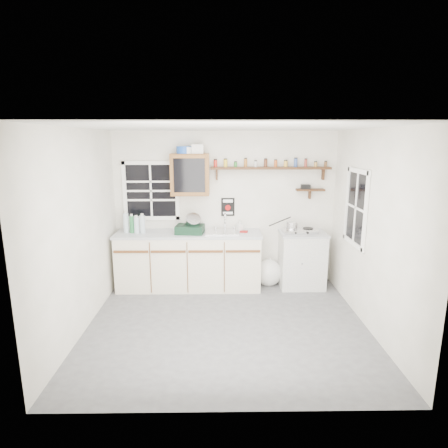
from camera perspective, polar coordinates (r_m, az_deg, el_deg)
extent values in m
cube|color=#4D4D4F|center=(5.05, 0.42, -15.22)|extent=(3.60, 3.20, 0.02)
cube|color=silver|center=(4.47, 0.48, 14.67)|extent=(3.60, 3.20, 0.02)
cube|color=beige|center=(4.91, -21.19, -1.20)|extent=(0.02, 3.20, 2.50)
cube|color=beige|center=(4.98, 21.75, -1.05)|extent=(0.02, 3.20, 2.50)
cube|color=beige|center=(6.18, 0.12, 2.37)|extent=(3.60, 0.02, 2.50)
cube|color=beige|center=(3.06, 1.11, -8.44)|extent=(3.60, 0.02, 2.50)
cube|color=beige|center=(6.10, -5.37, -5.69)|extent=(2.27, 0.60, 0.88)
cube|color=#9FA1A7|center=(5.97, -5.46, -1.50)|extent=(2.31, 0.62, 0.04)
cube|color=brown|center=(5.85, -14.01, -4.13)|extent=(0.53, 0.02, 0.03)
cube|color=brown|center=(5.75, -8.49, -4.19)|extent=(0.53, 0.02, 0.03)
cube|color=brown|center=(5.70, -2.81, -4.21)|extent=(0.53, 0.02, 0.03)
cube|color=brown|center=(5.71, 2.90, -4.18)|extent=(0.53, 0.02, 0.03)
cube|color=#B6B6AF|center=(6.25, 11.76, -5.45)|extent=(0.70, 0.55, 0.88)
cube|color=#9FA1A7|center=(6.12, 11.95, -1.40)|extent=(0.73, 0.57, 0.03)
cube|color=silver|center=(5.94, -0.31, -1.25)|extent=(0.52, 0.44, 0.03)
cylinder|color=silver|center=(6.07, 0.15, 0.35)|extent=(0.02, 0.02, 0.28)
cylinder|color=silver|center=(5.98, 0.16, 1.45)|extent=(0.02, 0.14, 0.02)
cube|color=#593316|center=(5.96, -5.19, 7.52)|extent=(0.60, 0.30, 0.65)
cube|color=black|center=(5.80, -5.31, 7.38)|extent=(0.48, 0.02, 0.52)
cylinder|color=#1A4AAE|center=(5.94, -6.10, 11.16)|extent=(0.24, 0.24, 0.11)
cube|color=silver|center=(5.93, -4.03, 11.34)|extent=(0.18, 0.15, 0.14)
cylinder|color=silver|center=(5.89, -5.55, 11.11)|extent=(0.12, 0.12, 0.10)
cube|color=#311F0D|center=(6.05, 7.10, 8.46)|extent=(1.91, 0.18, 0.04)
cube|color=#311F0D|center=(6.04, -1.11, 7.59)|extent=(0.03, 0.10, 0.18)
cube|color=#311F0D|center=(6.27, 14.85, 7.36)|extent=(0.03, 0.10, 0.18)
cylinder|color=red|center=(5.99, -1.31, 9.20)|extent=(0.06, 0.06, 0.11)
cylinder|color=black|center=(5.98, -1.31, 9.79)|extent=(0.05, 0.05, 0.02)
cylinder|color=gold|center=(5.99, 0.23, 9.24)|extent=(0.06, 0.06, 0.12)
cylinder|color=black|center=(5.99, 0.23, 9.86)|extent=(0.05, 0.05, 0.02)
cylinder|color=#267226|center=(5.99, 1.77, 9.04)|extent=(0.05, 0.05, 0.08)
cylinder|color=black|center=(5.99, 1.77, 9.48)|extent=(0.04, 0.04, 0.02)
cylinder|color=#99591E|center=(6.00, 3.31, 9.27)|extent=(0.05, 0.05, 0.13)
cylinder|color=black|center=(6.00, 3.32, 9.94)|extent=(0.05, 0.05, 0.02)
cylinder|color=silver|center=(6.02, 4.84, 9.08)|extent=(0.05, 0.05, 0.09)
cylinder|color=black|center=(6.01, 4.85, 9.58)|extent=(0.04, 0.04, 0.02)
cylinder|color=#4C2614|center=(6.03, 6.36, 9.20)|extent=(0.06, 0.06, 0.12)
cylinder|color=black|center=(6.03, 6.38, 9.83)|extent=(0.05, 0.05, 0.02)
cylinder|color=#B24C19|center=(6.06, 7.88, 9.10)|extent=(0.05, 0.05, 0.10)
cylinder|color=black|center=(6.05, 7.89, 9.67)|extent=(0.04, 0.04, 0.02)
cylinder|color=gold|center=(6.08, 9.37, 9.01)|extent=(0.06, 0.06, 0.09)
cylinder|color=black|center=(6.08, 9.39, 9.52)|extent=(0.05, 0.05, 0.02)
cylinder|color=#334C8C|center=(6.11, 10.87, 9.15)|extent=(0.06, 0.06, 0.13)
cylinder|color=black|center=(6.11, 10.90, 9.83)|extent=(0.05, 0.05, 0.02)
cylinder|color=maroon|center=(6.14, 12.34, 9.04)|extent=(0.05, 0.05, 0.12)
cylinder|color=black|center=(6.14, 12.37, 9.66)|extent=(0.04, 0.04, 0.02)
cylinder|color=#BF8C3F|center=(6.18, 13.78, 8.79)|extent=(0.05, 0.05, 0.07)
cylinder|color=black|center=(6.18, 13.80, 9.20)|extent=(0.04, 0.04, 0.02)
cylinder|color=brown|center=(6.23, 15.22, 8.77)|extent=(0.05, 0.05, 0.08)
cylinder|color=black|center=(6.22, 15.24, 9.21)|extent=(0.04, 0.04, 0.02)
cube|color=#311F0D|center=(6.22, 13.02, 5.10)|extent=(0.45, 0.15, 0.03)
cube|color=#311F0D|center=(6.27, 12.89, 4.42)|extent=(0.03, 0.08, 0.14)
cube|color=black|center=(6.19, 12.32, 5.57)|extent=(0.14, 0.10, 0.07)
cube|color=black|center=(6.15, 0.59, 2.61)|extent=(0.22, 0.01, 0.30)
cube|color=white|center=(6.13, 0.60, 3.52)|extent=(0.16, 0.00, 0.05)
cylinder|color=#A50C0C|center=(6.15, 0.60, 2.50)|extent=(0.09, 0.01, 0.09)
cube|color=white|center=(6.16, 0.59, 1.68)|extent=(0.16, 0.00, 0.04)
cube|color=black|center=(6.20, -11.07, 4.98)|extent=(0.85, 0.02, 0.90)
cube|color=white|center=(6.20, -11.07, 4.98)|extent=(0.93, 0.03, 0.98)
cube|color=black|center=(5.43, 19.51, 2.36)|extent=(0.02, 0.70, 1.00)
cube|color=white|center=(5.43, 19.51, 2.36)|extent=(0.03, 0.78, 1.08)
cylinder|color=silver|center=(6.11, -14.71, 0.16)|extent=(0.09, 0.09, 0.31)
cylinder|color=silver|center=(6.07, -14.80, 1.72)|extent=(0.05, 0.05, 0.03)
cylinder|color=#26723B|center=(6.07, -13.86, -0.06)|extent=(0.07, 0.07, 0.27)
cylinder|color=silver|center=(6.04, -13.93, 1.33)|extent=(0.04, 0.04, 0.03)
cylinder|color=silver|center=(6.04, -13.19, -0.16)|extent=(0.08, 0.08, 0.25)
cylinder|color=silver|center=(6.01, -13.25, 1.16)|extent=(0.04, 0.04, 0.03)
cylinder|color=silver|center=(6.02, -12.32, -0.03)|extent=(0.08, 0.08, 0.28)
cylinder|color=silver|center=(5.99, -12.39, 1.43)|extent=(0.04, 0.04, 0.03)
cube|color=black|center=(5.91, -5.21, -0.79)|extent=(0.46, 0.37, 0.13)
cylinder|color=silver|center=(5.87, -4.72, 0.43)|extent=(0.29, 0.32, 0.26)
imported|color=white|center=(6.02, 2.43, -0.21)|extent=(0.11, 0.11, 0.19)
cube|color=maroon|center=(5.97, 3.02, -1.16)|extent=(0.14, 0.12, 0.02)
cube|color=silver|center=(6.08, 11.46, -1.01)|extent=(0.55, 0.33, 0.07)
cylinder|color=black|center=(6.04, 10.25, -0.67)|extent=(0.16, 0.16, 0.01)
cylinder|color=black|center=(6.10, 12.69, -0.66)|extent=(0.16, 0.16, 0.01)
cylinder|color=silver|center=(6.03, 10.27, -0.20)|extent=(0.18, 0.18, 0.11)
cylinder|color=black|center=(6.08, 8.50, 0.38)|extent=(0.35, 0.08, 0.17)
ellipsoid|color=white|center=(6.30, 6.80, -7.38)|extent=(0.43, 0.39, 0.45)
cone|color=white|center=(6.24, 7.03, -5.62)|extent=(0.12, 0.12, 0.12)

